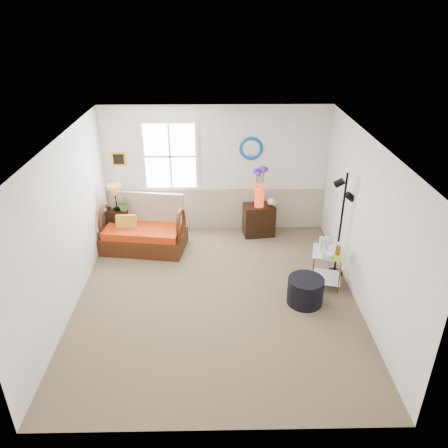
{
  "coord_description": "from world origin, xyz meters",
  "views": [
    {
      "loc": [
        0.01,
        -5.84,
        4.31
      ],
      "look_at": [
        0.13,
        0.64,
        1.02
      ],
      "focal_mm": 35.0,
      "sensor_mm": 36.0,
      "label": 1
    }
  ],
  "objects_px": {
    "loveseat": "(143,225)",
    "side_table": "(326,268)",
    "ottoman": "(305,291)",
    "lamp_stand": "(120,225)",
    "floor_lamp": "(341,226)",
    "cabinet": "(259,220)"
  },
  "relations": [
    {
      "from": "loveseat",
      "to": "side_table",
      "type": "height_order",
      "value": "loveseat"
    },
    {
      "from": "loveseat",
      "to": "cabinet",
      "type": "bearing_deg",
      "value": 21.44
    },
    {
      "from": "floor_lamp",
      "to": "ottoman",
      "type": "xyz_separation_m",
      "value": [
        -0.69,
        -0.83,
        -0.73
      ]
    },
    {
      "from": "floor_lamp",
      "to": "cabinet",
      "type": "bearing_deg",
      "value": 149.57
    },
    {
      "from": "lamp_stand",
      "to": "side_table",
      "type": "height_order",
      "value": "lamp_stand"
    },
    {
      "from": "lamp_stand",
      "to": "ottoman",
      "type": "height_order",
      "value": "lamp_stand"
    },
    {
      "from": "loveseat",
      "to": "lamp_stand",
      "type": "bearing_deg",
      "value": 155.99
    },
    {
      "from": "side_table",
      "to": "loveseat",
      "type": "bearing_deg",
      "value": 158.14
    },
    {
      "from": "cabinet",
      "to": "side_table",
      "type": "height_order",
      "value": "cabinet"
    },
    {
      "from": "lamp_stand",
      "to": "floor_lamp",
      "type": "distance_m",
      "value": 4.28
    },
    {
      "from": "loveseat",
      "to": "floor_lamp",
      "type": "distance_m",
      "value": 3.66
    },
    {
      "from": "side_table",
      "to": "floor_lamp",
      "type": "height_order",
      "value": "floor_lamp"
    },
    {
      "from": "loveseat",
      "to": "floor_lamp",
      "type": "height_order",
      "value": "floor_lamp"
    },
    {
      "from": "lamp_stand",
      "to": "ottoman",
      "type": "distance_m",
      "value": 3.97
    },
    {
      "from": "cabinet",
      "to": "side_table",
      "type": "distance_m",
      "value": 2.07
    },
    {
      "from": "loveseat",
      "to": "ottoman",
      "type": "relative_size",
      "value": 2.71
    },
    {
      "from": "side_table",
      "to": "ottoman",
      "type": "relative_size",
      "value": 1.12
    },
    {
      "from": "side_table",
      "to": "ottoman",
      "type": "xyz_separation_m",
      "value": [
        -0.44,
        -0.49,
        -0.1
      ]
    },
    {
      "from": "loveseat",
      "to": "side_table",
      "type": "xyz_separation_m",
      "value": [
        3.25,
        -1.3,
        -0.19
      ]
    },
    {
      "from": "cabinet",
      "to": "floor_lamp",
      "type": "bearing_deg",
      "value": -57.82
    },
    {
      "from": "loveseat",
      "to": "cabinet",
      "type": "xyz_separation_m",
      "value": [
        2.27,
        0.53,
        -0.18
      ]
    },
    {
      "from": "ottoman",
      "to": "side_table",
      "type": "bearing_deg",
      "value": 48.42
    }
  ]
}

